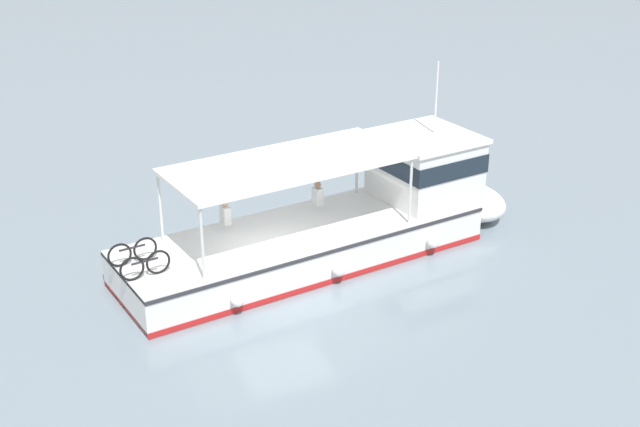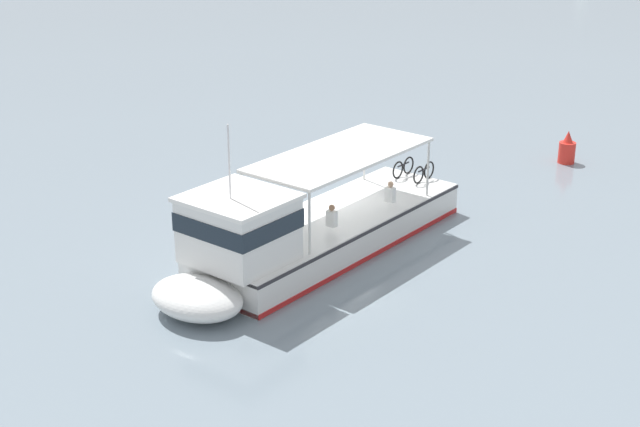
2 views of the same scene
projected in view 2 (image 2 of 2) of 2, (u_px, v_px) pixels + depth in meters
ground_plane at (328, 227)px, 32.84m from camera, size 400.00×400.00×0.00m
ferry_main at (300, 234)px, 29.64m from camera, size 5.42×13.06×5.32m
channel_buoy at (567, 150)px, 39.35m from camera, size 0.70×0.70×1.40m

